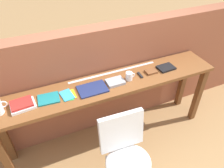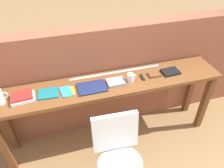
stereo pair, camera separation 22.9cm
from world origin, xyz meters
TOP-DOWN VIEW (x-y plane):
  - ground_plane at (0.00, 0.00)m, footprint 40.00×40.00m
  - brick_wall_back at (0.00, 0.64)m, footprint 6.00×0.20m
  - sideboard at (0.00, 0.30)m, footprint 2.50×0.44m
  - chair_white_moulded at (-0.11, -0.33)m, footprint 0.46×0.47m
  - book_stack_leftmost at (-0.90, 0.29)m, footprint 0.24×0.19m
  - magazine_cycling at (-0.66, 0.30)m, footprint 0.22×0.18m
  - pamphlet_pile_colourful at (-0.47, 0.28)m, footprint 0.15×0.19m
  - book_open_centre at (-0.21, 0.27)m, footprint 0.30×0.21m
  - book_grey_hardcover at (0.05, 0.28)m, footprint 0.19×0.14m
  - mug at (0.21, 0.27)m, footprint 0.11×0.08m
  - multitool_folded at (0.36, 0.29)m, footprint 0.03×0.11m
  - leather_journal_brown at (0.51, 0.29)m, footprint 0.13×0.10m
  - book_repair_rightmost at (0.71, 0.29)m, footprint 0.20×0.15m
  - ruler_metal_back_edge at (0.11, 0.47)m, footprint 1.06×0.03m

SIDE VIEW (x-z plane):
  - ground_plane at x=0.00m, z-range 0.00..0.00m
  - chair_white_moulded at x=-0.11m, z-range 0.08..0.97m
  - brick_wall_back at x=0.00m, z-range 0.00..1.38m
  - sideboard at x=0.00m, z-range 0.30..1.18m
  - ruler_metal_back_edge at x=0.11m, z-range 0.88..0.88m
  - pamphlet_pile_colourful at x=-0.47m, z-range 0.88..0.89m
  - magazine_cycling at x=-0.66m, z-range 0.88..0.90m
  - multitool_folded at x=0.36m, z-range 0.88..0.90m
  - book_open_centre at x=-0.21m, z-range 0.88..0.90m
  - book_repair_rightmost at x=0.71m, z-range 0.88..0.90m
  - leather_journal_brown at x=0.51m, z-range 0.88..0.90m
  - book_grey_hardcover at x=0.05m, z-range 0.88..0.91m
  - book_stack_leftmost at x=-0.90m, z-range 0.88..0.93m
  - mug at x=0.21m, z-range 0.88..0.97m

